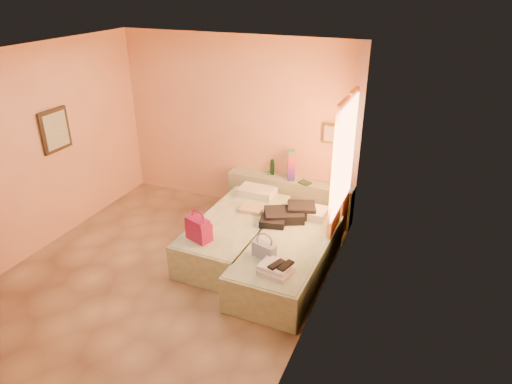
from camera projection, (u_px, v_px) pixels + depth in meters
The scene contains 16 objects.
ground at pixel (168, 271), 6.10m from camera, with size 4.50×4.50×0.00m, color tan.
room_walls at pixel (195, 133), 5.73m from camera, with size 4.02×4.51×2.81m.
headboard_ledge at pixel (289, 198), 7.37m from camera, with size 2.05×0.30×0.65m, color #AAB594.
bed_left at pixel (235, 234), 6.49m from camera, with size 0.90×2.00×0.50m, color beige.
bed_right at pixel (288, 260), 5.91m from camera, with size 0.90×2.00×0.50m, color beige.
water_bottle at pixel (272, 167), 7.34m from camera, with size 0.07×0.07×0.25m, color #143820.
rainbow_box at pixel (291, 165), 7.11m from camera, with size 0.11×0.11×0.49m, color #A01349.
small_dish at pixel (269, 173), 7.41m from camera, with size 0.11×0.11×0.03m, color #457F56.
green_book at pixel (305, 183), 7.07m from camera, with size 0.18×0.13×0.03m, color #244427.
flower_vase at pixel (342, 181), 6.84m from camera, with size 0.21×0.21×0.27m, color silver.
magenta_handbag at pixel (199, 229), 5.82m from camera, with size 0.33×0.19×0.31m, color #A01349.
khaki_garment at pixel (252, 209), 6.58m from camera, with size 0.33×0.26×0.06m, color tan.
clothes_pile at pixel (287, 215), 6.30m from camera, with size 0.57×0.57×0.17m, color black.
blue_handbag at pixel (264, 250), 5.47m from camera, with size 0.30×0.13×0.19m, color #3D5593.
towel_stack at pixel (276, 269), 5.21m from camera, with size 0.35×0.30×0.10m, color white.
sandal_pair at pixel (281, 265), 5.16m from camera, with size 0.17×0.23×0.02m, color black.
Camera 1 is at (3.03, -4.20, 3.60)m, focal length 32.00 mm.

